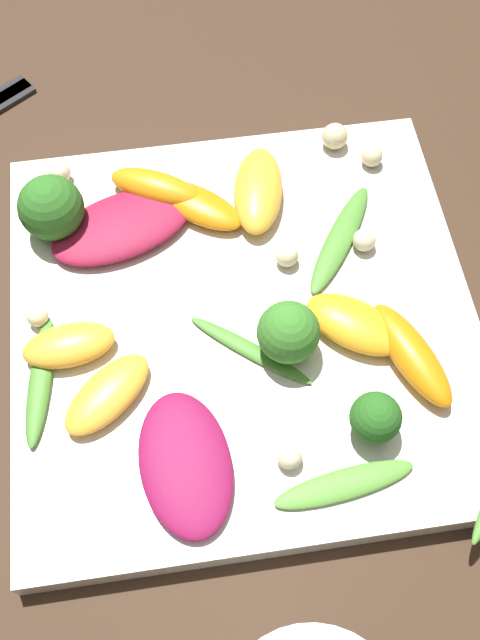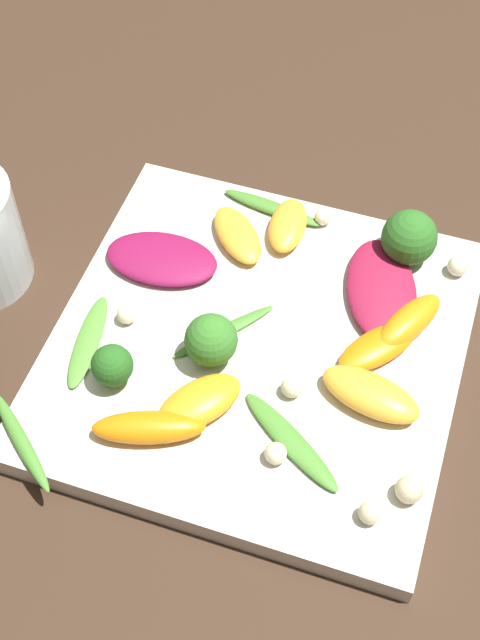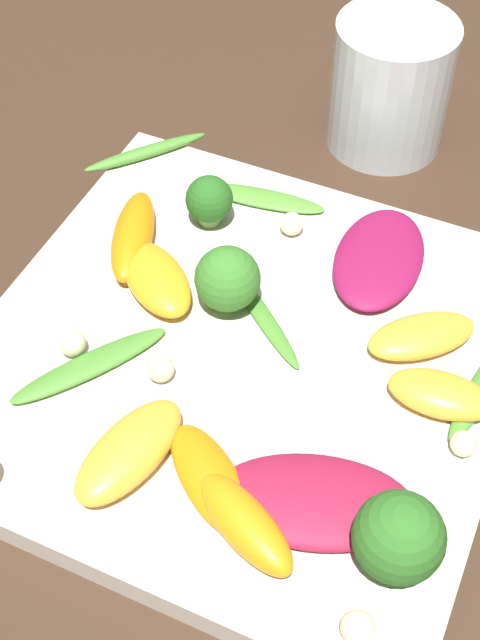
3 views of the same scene
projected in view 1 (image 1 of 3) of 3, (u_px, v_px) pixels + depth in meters
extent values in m
plane|color=#382619|center=(244.00, 329.00, 0.49)|extent=(2.40, 2.40, 0.00)
cube|color=silver|center=(244.00, 322.00, 0.48)|extent=(0.29, 0.29, 0.02)
cube|color=#262628|center=(5.00, 95.00, 0.58)|extent=(0.05, 0.04, 0.01)
ellipsoid|color=maroon|center=(122.00, 226.00, 0.50)|extent=(0.11, 0.08, 0.01)
ellipsoid|color=maroon|center=(185.00, 463.00, 0.42)|extent=(0.06, 0.09, 0.01)
ellipsoid|color=orange|center=(354.00, 324.00, 0.46)|extent=(0.07, 0.07, 0.02)
ellipsoid|color=#FCAD33|center=(258.00, 191.00, 0.51)|extent=(0.05, 0.08, 0.02)
ellipsoid|color=orange|center=(411.00, 354.00, 0.45)|extent=(0.05, 0.08, 0.02)
ellipsoid|color=orange|center=(156.00, 188.00, 0.51)|extent=(0.07, 0.05, 0.02)
ellipsoid|color=orange|center=(197.00, 205.00, 0.50)|extent=(0.07, 0.06, 0.01)
ellipsoid|color=#FCAD33|center=(69.00, 345.00, 0.45)|extent=(0.06, 0.03, 0.02)
ellipsoid|color=#FCAD33|center=(107.00, 394.00, 0.44)|extent=(0.07, 0.06, 0.01)
cylinder|color=#84AD5B|center=(372.00, 426.00, 0.43)|extent=(0.01, 0.01, 0.01)
sphere|color=#26601E|center=(376.00, 417.00, 0.42)|extent=(0.03, 0.03, 0.03)
cylinder|color=#84AD5B|center=(57.00, 223.00, 0.50)|extent=(0.01, 0.01, 0.01)
sphere|color=#2D6B23|center=(51.00, 208.00, 0.48)|extent=(0.04, 0.04, 0.04)
cylinder|color=#84AD5B|center=(287.00, 345.00, 0.45)|extent=(0.01, 0.01, 0.01)
sphere|color=#387A28|center=(288.00, 332.00, 0.44)|extent=(0.04, 0.04, 0.04)
ellipsoid|color=#47842D|center=(243.00, 351.00, 0.46)|extent=(0.07, 0.06, 0.00)
ellipsoid|color=#47842D|center=(40.00, 380.00, 0.45)|extent=(0.03, 0.09, 0.01)
ellipsoid|color=#518E33|center=(344.00, 484.00, 0.42)|extent=(0.08, 0.03, 0.01)
ellipsoid|color=#47842D|center=(340.00, 239.00, 0.49)|extent=(0.07, 0.09, 0.01)
sphere|color=beige|center=(60.00, 173.00, 0.52)|extent=(0.02, 0.02, 0.02)
sphere|color=beige|center=(372.00, 156.00, 0.52)|extent=(0.02, 0.02, 0.02)
sphere|color=beige|center=(37.00, 316.00, 0.46)|extent=(0.01, 0.01, 0.01)
sphere|color=beige|center=(364.00, 240.00, 0.49)|extent=(0.02, 0.02, 0.02)
sphere|color=beige|center=(289.00, 457.00, 0.42)|extent=(0.01, 0.01, 0.01)
sphere|color=beige|center=(287.00, 255.00, 0.48)|extent=(0.02, 0.02, 0.02)
sphere|color=beige|center=(335.00, 136.00, 0.53)|extent=(0.02, 0.02, 0.02)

